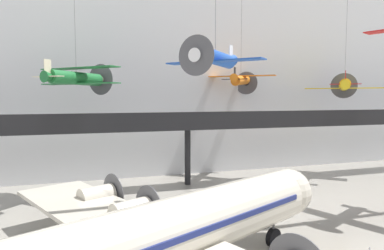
# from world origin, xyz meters

# --- Properties ---
(hangar_back_wall) EXTENTS (140.00, 3.00, 28.62)m
(hangar_back_wall) POSITION_xyz_m (0.00, 32.83, 14.31)
(hangar_back_wall) COLOR silver
(hangar_back_wall) RESTS_ON ground
(mezzanine_walkway) EXTENTS (110.00, 3.20, 8.62)m
(mezzanine_walkway) POSITION_xyz_m (0.00, 25.06, 7.01)
(mezzanine_walkway) COLOR black
(mezzanine_walkway) RESTS_ON ground
(airliner_silver_main) EXTENTS (25.69, 30.24, 9.85)m
(airliner_silver_main) POSITION_xyz_m (-8.49, 3.80, 3.47)
(airliner_silver_main) COLOR beige
(airliner_silver_main) RESTS_ON ground
(suspended_plane_orange_highwing) EXTENTS (7.57, 7.18, 12.20)m
(suspended_plane_orange_highwing) POSITION_xyz_m (7.72, 28.14, 12.44)
(suspended_plane_orange_highwing) COLOR orange
(suspended_plane_blue_trainer) EXTENTS (6.62, 6.72, 11.18)m
(suspended_plane_blue_trainer) POSITION_xyz_m (-1.82, 12.63, 13.19)
(suspended_plane_blue_trainer) COLOR #1E4CAD
(suspended_plane_yellow_lowwing) EXTENTS (8.39, 8.10, 12.70)m
(suspended_plane_yellow_lowwing) POSITION_xyz_m (20.42, 24.24, 11.75)
(suspended_plane_yellow_lowwing) COLOR yellow
(suspended_plane_green_biplane) EXTENTS (7.87, 7.86, 12.34)m
(suspended_plane_green_biplane) POSITION_xyz_m (-12.05, 23.83, 12.12)
(suspended_plane_green_biplane) COLOR #1E6B33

